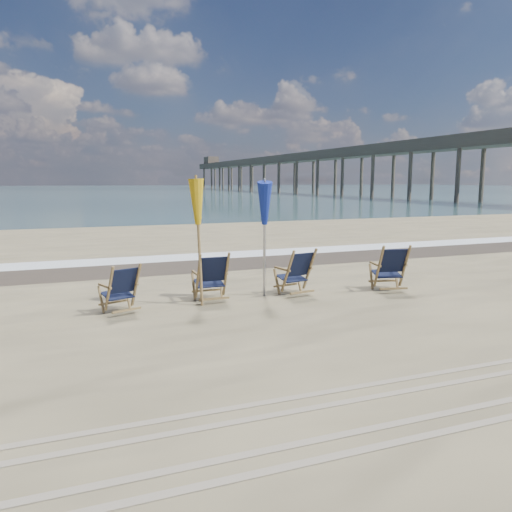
# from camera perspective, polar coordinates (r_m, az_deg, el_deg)

# --- Properties ---
(ocean) EXTENTS (400.00, 400.00, 0.00)m
(ocean) POSITION_cam_1_polar(r_m,az_deg,el_deg) (134.97, -19.70, 7.12)
(ocean) COLOR #3C5E64
(ocean) RESTS_ON ground
(surf_foam) EXTENTS (200.00, 1.40, 0.01)m
(surf_foam) POSITION_cam_1_polar(r_m,az_deg,el_deg) (15.79, -7.97, -0.12)
(surf_foam) COLOR silver
(surf_foam) RESTS_ON ground
(wet_sand_strip) EXTENTS (200.00, 2.60, 0.00)m
(wet_sand_strip) POSITION_cam_1_polar(r_m,az_deg,el_deg) (14.35, -6.61, -0.97)
(wet_sand_strip) COLOR #42362A
(wet_sand_strip) RESTS_ON ground
(tire_tracks) EXTENTS (80.00, 1.30, 0.01)m
(tire_tracks) POSITION_cam_1_polar(r_m,az_deg,el_deg) (5.90, 18.42, -15.58)
(tire_tracks) COLOR gray
(tire_tracks) RESTS_ON ground
(beach_chair_0) EXTENTS (0.78, 0.82, 0.92)m
(beach_chair_0) POSITION_cam_1_polar(r_m,az_deg,el_deg) (9.35, -13.53, -3.46)
(beach_chair_0) COLOR black
(beach_chair_0) RESTS_ON ground
(beach_chair_1) EXTENTS (0.66, 0.74, 1.01)m
(beach_chair_1) POSITION_cam_1_polar(r_m,az_deg,el_deg) (9.87, -3.43, -2.34)
(beach_chair_1) COLOR black
(beach_chair_1) RESTS_ON ground
(beach_chair_2) EXTENTS (0.76, 0.83, 1.00)m
(beach_chair_2) POSITION_cam_1_polar(r_m,az_deg,el_deg) (10.52, 6.16, -1.71)
(beach_chair_2) COLOR black
(beach_chair_2) RESTS_ON ground
(beach_chair_3) EXTENTS (0.81, 0.88, 1.04)m
(beach_chair_3) POSITION_cam_1_polar(r_m,az_deg,el_deg) (11.17, 16.65, -1.32)
(beach_chair_3) COLOR black
(beach_chair_3) RESTS_ON ground
(umbrella_yellow) EXTENTS (0.30, 0.30, 2.39)m
(umbrella_yellow) POSITION_cam_1_polar(r_m,az_deg,el_deg) (9.44, -6.57, 5.36)
(umbrella_yellow) COLOR olive
(umbrella_yellow) RESTS_ON ground
(umbrella_blue) EXTENTS (0.30, 0.30, 2.39)m
(umbrella_blue) POSITION_cam_1_polar(r_m,az_deg,el_deg) (10.04, 0.98, 5.59)
(umbrella_blue) COLOR #A5A5AD
(umbrella_blue) RESTS_ON ground
(fishing_pier) EXTENTS (4.40, 140.00, 9.30)m
(fishing_pier) POSITION_cam_1_polar(r_m,az_deg,el_deg) (90.96, 6.21, 10.01)
(fishing_pier) COLOR brown
(fishing_pier) RESTS_ON ground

